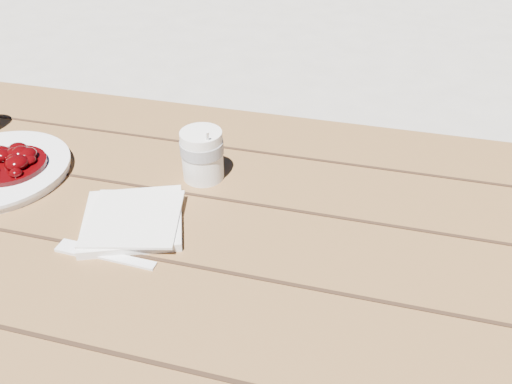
# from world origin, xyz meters

# --- Properties ---
(picnic_table) EXTENTS (2.00, 1.55, 0.75)m
(picnic_table) POSITION_xyz_m (0.00, -0.00, 0.59)
(picnic_table) COLOR brown
(picnic_table) RESTS_ON ground
(goulash_stew) EXTENTS (0.12, 0.12, 0.04)m
(goulash_stew) POSITION_xyz_m (-0.44, 0.06, 0.79)
(goulash_stew) COLOR #3E0204
(goulash_stew) RESTS_ON main_plate
(coffee_cup) EXTENTS (0.07, 0.07, 0.09)m
(coffee_cup) POSITION_xyz_m (-0.11, 0.14, 0.79)
(coffee_cup) COLOR white
(coffee_cup) RESTS_ON picnic_table
(napkin_stack) EXTENTS (0.19, 0.19, 0.01)m
(napkin_stack) POSITION_xyz_m (-0.18, -0.01, 0.76)
(napkin_stack) COLOR white
(napkin_stack) RESTS_ON picnic_table
(fork_table) EXTENTS (0.16, 0.03, 0.00)m
(fork_table) POSITION_xyz_m (-0.17, -0.09, 0.75)
(fork_table) COLOR white
(fork_table) RESTS_ON picnic_table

